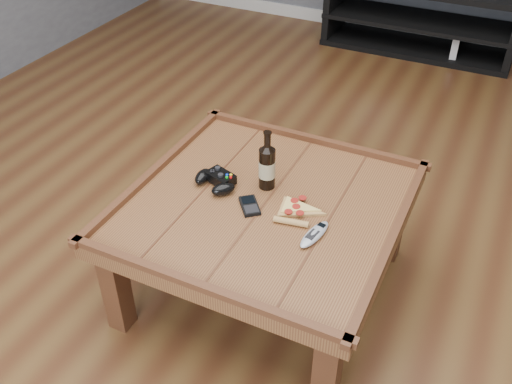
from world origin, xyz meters
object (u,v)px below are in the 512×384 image
at_px(game_console, 455,47).
at_px(coffee_table, 265,215).
at_px(game_controller, 216,180).
at_px(pizza_slice, 295,210).
at_px(beer_bottle, 267,165).
at_px(smartphone, 250,206).
at_px(media_console, 421,19).
at_px(remote_control, 314,234).

bearing_deg(game_console, coffee_table, -102.58).
xyz_separation_m(game_controller, pizza_slice, (0.34, -0.02, -0.02)).
relative_size(beer_bottle, smartphone, 1.94).
height_order(media_console, pizza_slice, media_console).
bearing_deg(game_console, beer_bottle, -103.67).
bearing_deg(smartphone, remote_control, -49.61).
relative_size(game_controller, remote_control, 1.09).
bearing_deg(pizza_slice, game_controller, 167.15).
relative_size(beer_bottle, game_console, 1.03).
distance_m(smartphone, game_console, 2.77).
distance_m(coffee_table, media_console, 2.75).
relative_size(pizza_slice, game_console, 1.05).
distance_m(media_console, pizza_slice, 2.76).
height_order(coffee_table, game_controller, game_controller).
height_order(media_console, game_controller, game_controller).
bearing_deg(game_controller, pizza_slice, 16.11).
bearing_deg(coffee_table, pizza_slice, -0.45).
relative_size(beer_bottle, pizza_slice, 0.98).
relative_size(coffee_table, remote_control, 5.89).
relative_size(coffee_table, smartphone, 8.12).
xyz_separation_m(game_controller, smartphone, (0.18, -0.07, -0.02)).
bearing_deg(pizza_slice, media_console, 82.62).
bearing_deg(remote_control, beer_bottle, 154.58).
height_order(media_console, smartphone, media_console).
distance_m(coffee_table, game_controller, 0.24).
height_order(smartphone, remote_control, remote_control).
xyz_separation_m(beer_bottle, game_controller, (-0.18, -0.08, -0.07)).
xyz_separation_m(pizza_slice, remote_control, (0.11, -0.10, 0.00)).
xyz_separation_m(media_console, game_controller, (-0.22, -2.73, 0.23)).
height_order(beer_bottle, pizza_slice, beer_bottle).
height_order(pizza_slice, remote_control, same).
relative_size(beer_bottle, game_controller, 1.30).
distance_m(pizza_slice, remote_control, 0.15).
bearing_deg(media_console, remote_control, -85.28).
distance_m(media_console, beer_bottle, 2.67).
distance_m(game_controller, smartphone, 0.19).
xyz_separation_m(beer_bottle, smartphone, (-0.00, -0.15, -0.09)).
height_order(game_controller, remote_control, game_controller).
bearing_deg(beer_bottle, media_console, 89.15).
xyz_separation_m(coffee_table, game_controller, (-0.22, 0.02, 0.08)).
relative_size(coffee_table, media_console, 0.74).
bearing_deg(pizza_slice, remote_control, -51.38).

